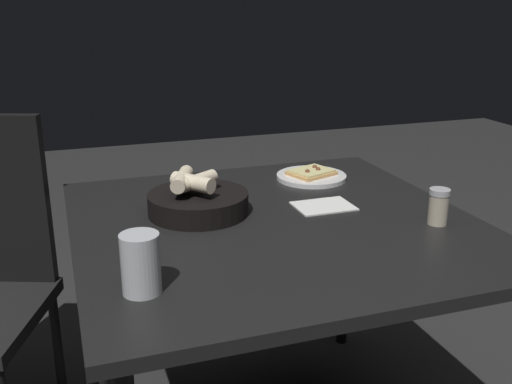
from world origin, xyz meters
TOP-DOWN VIEW (x-y plane):
  - dining_table at (0.00, 0.00)m, footprint 1.03×1.02m
  - pizza_plate at (0.24, 0.31)m, footprint 0.22×0.22m
  - bread_basket at (-0.18, 0.12)m, footprint 0.27×0.27m
  - beer_glass at (-0.39, -0.29)m, footprint 0.08×0.08m
  - pepper_shaker at (0.39, -0.16)m, footprint 0.05×0.05m
  - napkin at (0.17, 0.06)m, footprint 0.16×0.12m

SIDE VIEW (x-z plane):
  - dining_table at x=0.00m, z-range 0.30..1.03m
  - napkin at x=0.17m, z-range 0.72..0.73m
  - pizza_plate at x=0.24m, z-range 0.71..0.75m
  - bread_basket at x=-0.18m, z-range 0.70..0.82m
  - pepper_shaker at x=0.39m, z-range 0.72..0.81m
  - beer_glass at x=-0.39m, z-range 0.72..0.84m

